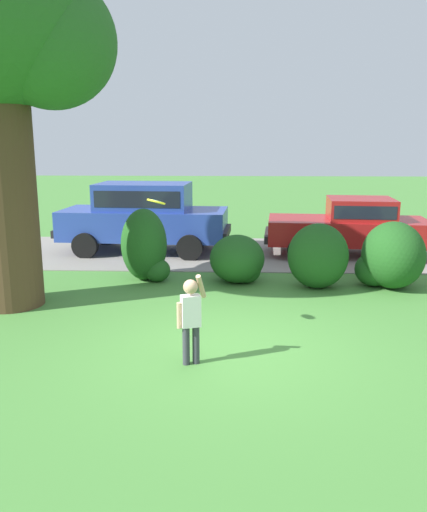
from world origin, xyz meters
TOP-DOWN VIEW (x-y plane):
  - ground_plane at (0.00, 0.00)m, footprint 80.00×80.00m
  - driveway_strip at (0.00, 6.75)m, footprint 28.00×4.40m
  - shrub_near_tree at (-1.85, 3.86)m, footprint 1.10×1.16m
  - shrub_centre_left at (0.22, 3.73)m, footprint 1.20×1.30m
  - shrub_centre at (1.88, 3.33)m, footprint 1.26×1.05m
  - shrub_centre_right at (3.40, 3.44)m, footprint 1.39×1.49m
  - parked_sedan at (3.25, 6.59)m, footprint 4.53×2.36m
  - parked_suv at (-2.37, 6.82)m, footprint 4.79×2.29m
  - child_thrower at (-0.45, -0.64)m, footprint 0.40×0.35m
  - frisbee at (-1.04, 0.30)m, footprint 0.29×0.28m

SIDE VIEW (x-z plane):
  - ground_plane at x=0.00m, z-range 0.00..0.00m
  - driveway_strip at x=0.00m, z-range 0.00..0.02m
  - shrub_centre_left at x=0.22m, z-range -0.03..1.02m
  - shrub_centre_right at x=3.40m, z-range -0.05..1.36m
  - shrub_centre at x=1.88m, z-range 0.00..1.37m
  - child_thrower at x=-0.45m, z-range 0.07..1.36m
  - shrub_near_tree at x=-1.85m, z-range -0.04..1.55m
  - parked_sedan at x=3.25m, z-range 0.07..1.63m
  - parked_suv at x=-2.37m, z-range 0.12..2.04m
  - frisbee at x=-1.04m, z-range 2.08..2.22m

